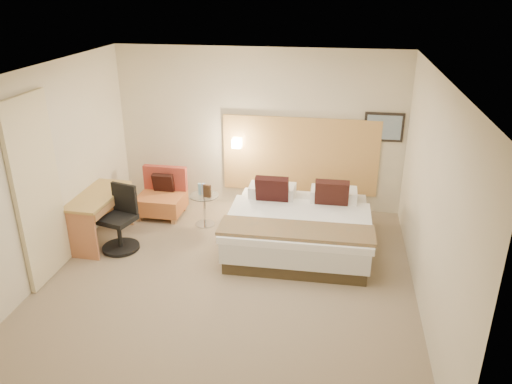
% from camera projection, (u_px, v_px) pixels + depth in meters
% --- Properties ---
extents(floor, '(4.80, 5.00, 0.02)m').
position_uv_depth(floor, '(228.00, 281.00, 6.58)').
color(floor, '#816F57').
rests_on(floor, ground).
extents(ceiling, '(4.80, 5.00, 0.02)m').
position_uv_depth(ceiling, '(223.00, 72.00, 5.52)').
color(ceiling, silver).
rests_on(ceiling, floor).
extents(wall_back, '(4.80, 0.02, 2.70)m').
position_uv_depth(wall_back, '(259.00, 130.00, 8.33)').
color(wall_back, beige).
rests_on(wall_back, floor).
extents(wall_front, '(4.80, 0.02, 2.70)m').
position_uv_depth(wall_front, '(152.00, 310.00, 3.77)').
color(wall_front, beige).
rests_on(wall_front, floor).
extents(wall_left, '(0.02, 5.00, 2.70)m').
position_uv_depth(wall_left, '(43.00, 174.00, 6.42)').
color(wall_left, beige).
rests_on(wall_left, floor).
extents(wall_right, '(0.02, 5.00, 2.70)m').
position_uv_depth(wall_right, '(432.00, 199.00, 5.68)').
color(wall_right, beige).
rests_on(wall_right, floor).
extents(headboard_panel, '(2.60, 0.04, 1.30)m').
position_uv_depth(headboard_panel, '(300.00, 156.00, 8.34)').
color(headboard_panel, tan).
rests_on(headboard_panel, wall_back).
extents(art_frame, '(0.62, 0.03, 0.47)m').
position_uv_depth(art_frame, '(384.00, 127.00, 7.93)').
color(art_frame, black).
rests_on(art_frame, wall_back).
extents(art_canvas, '(0.54, 0.01, 0.39)m').
position_uv_depth(art_canvas, '(384.00, 127.00, 7.92)').
color(art_canvas, gray).
rests_on(art_canvas, wall_back).
extents(lamp_arm, '(0.02, 0.12, 0.02)m').
position_uv_depth(lamp_arm, '(238.00, 142.00, 8.38)').
color(lamp_arm, silver).
rests_on(lamp_arm, wall_back).
extents(lamp_shade, '(0.15, 0.15, 0.15)m').
position_uv_depth(lamp_shade, '(237.00, 143.00, 8.33)').
color(lamp_shade, '#F9E8C2').
rests_on(lamp_shade, wall_back).
extents(curtain, '(0.06, 0.90, 2.42)m').
position_uv_depth(curtain, '(38.00, 191.00, 6.24)').
color(curtain, beige).
rests_on(curtain, wall_left).
extents(bottle_a, '(0.07, 0.07, 0.19)m').
position_uv_depth(bottle_a, '(200.00, 189.00, 7.89)').
color(bottle_a, '#8ABFD6').
rests_on(bottle_a, side_table).
extents(bottle_b, '(0.07, 0.07, 0.19)m').
position_uv_depth(bottle_b, '(204.00, 189.00, 7.89)').
color(bottle_b, '#98B9EC').
rests_on(bottle_b, side_table).
extents(menu_folder, '(0.13, 0.07, 0.20)m').
position_uv_depth(menu_folder, '(207.00, 191.00, 7.79)').
color(menu_folder, '#372416').
rests_on(menu_folder, side_table).
extents(bed, '(2.07, 1.99, 0.99)m').
position_uv_depth(bed, '(299.00, 226.00, 7.32)').
color(bed, '#392E1C').
rests_on(bed, floor).
extents(lounge_chair, '(0.75, 0.66, 0.78)m').
position_uv_depth(lounge_chair, '(162.00, 197.00, 8.34)').
color(lounge_chair, '#9F724B').
rests_on(lounge_chair, floor).
extents(side_table, '(0.55, 0.55, 0.52)m').
position_uv_depth(side_table, '(204.00, 208.00, 7.98)').
color(side_table, silver).
rests_on(side_table, floor).
extents(desk, '(0.60, 1.23, 0.76)m').
position_uv_depth(desk, '(99.00, 204.00, 7.38)').
color(desk, '#B18945').
rests_on(desk, floor).
extents(desk_chair, '(0.66, 0.66, 0.95)m').
position_uv_depth(desk_chair, '(121.00, 224.00, 7.24)').
color(desk_chair, black).
rests_on(desk_chair, floor).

